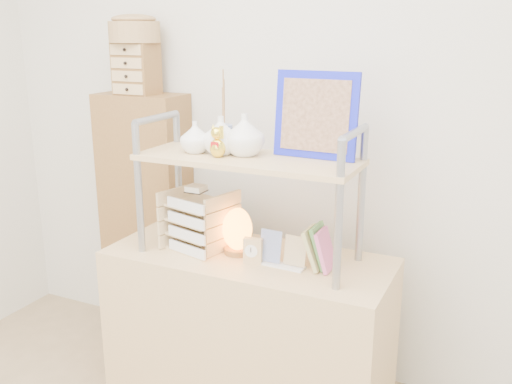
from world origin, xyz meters
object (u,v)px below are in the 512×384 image
desk (248,335)px  letter_tray (198,224)px  cabinet (147,221)px  salt_lamp (237,230)px

desk → letter_tray: letter_tray is taller
desk → cabinet: (-0.78, 0.37, 0.30)m
salt_lamp → letter_tray: bearing=-172.7°
desk → letter_tray: 0.54m
letter_tray → salt_lamp: letter_tray is taller
cabinet → salt_lamp: cabinet is taller
desk → letter_tray: bearing=-175.0°
desk → salt_lamp: salt_lamp is taller
desk → cabinet: cabinet is taller
desk → salt_lamp: (-0.05, 0.00, 0.48)m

